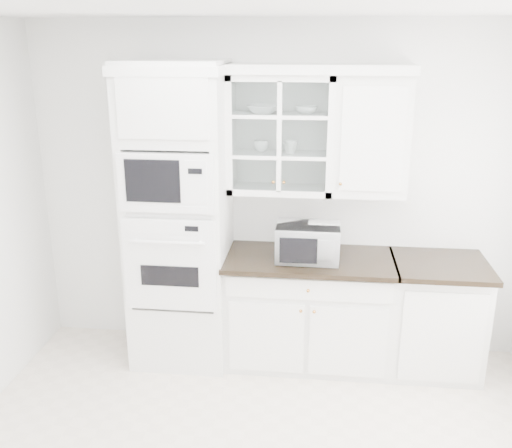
# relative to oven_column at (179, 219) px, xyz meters

# --- Properties ---
(room_shell) EXTENTS (4.00, 3.50, 2.70)m
(room_shell) POSITION_rel_oven_column_xyz_m (0.75, -0.99, 0.58)
(room_shell) COLOR white
(room_shell) RESTS_ON ground
(oven_column) EXTENTS (0.76, 0.68, 2.40)m
(oven_column) POSITION_rel_oven_column_xyz_m (0.00, 0.00, 0.00)
(oven_column) COLOR white
(oven_column) RESTS_ON ground
(base_cabinet_run) EXTENTS (1.32, 0.67, 0.92)m
(base_cabinet_run) POSITION_rel_oven_column_xyz_m (1.03, 0.03, -0.74)
(base_cabinet_run) COLOR white
(base_cabinet_run) RESTS_ON ground
(extra_base_cabinet) EXTENTS (0.72, 0.67, 0.92)m
(extra_base_cabinet) POSITION_rel_oven_column_xyz_m (2.03, 0.03, -0.74)
(extra_base_cabinet) COLOR white
(extra_base_cabinet) RESTS_ON ground
(upper_cabinet_glass) EXTENTS (0.80, 0.33, 0.90)m
(upper_cabinet_glass) POSITION_rel_oven_column_xyz_m (0.78, 0.17, 0.65)
(upper_cabinet_glass) COLOR white
(upper_cabinet_glass) RESTS_ON room_shell
(upper_cabinet_solid) EXTENTS (0.55, 0.33, 0.90)m
(upper_cabinet_solid) POSITION_rel_oven_column_xyz_m (1.46, 0.17, 0.65)
(upper_cabinet_solid) COLOR white
(upper_cabinet_solid) RESTS_ON room_shell
(crown_molding) EXTENTS (2.14, 0.38, 0.07)m
(crown_molding) POSITION_rel_oven_column_xyz_m (0.68, 0.14, 1.14)
(crown_molding) COLOR white
(crown_molding) RESTS_ON room_shell
(countertop_microwave) EXTENTS (0.49, 0.41, 0.28)m
(countertop_microwave) POSITION_rel_oven_column_xyz_m (1.01, -0.02, -0.14)
(countertop_microwave) COLOR white
(countertop_microwave) RESTS_ON base_cabinet_run
(bowl_a) EXTENTS (0.29, 0.29, 0.06)m
(bowl_a) POSITION_rel_oven_column_xyz_m (0.65, 0.16, 0.84)
(bowl_a) COLOR white
(bowl_a) RESTS_ON upper_cabinet_glass
(bowl_b) EXTENTS (0.20, 0.20, 0.05)m
(bowl_b) POSITION_rel_oven_column_xyz_m (0.97, 0.18, 0.84)
(bowl_b) COLOR white
(bowl_b) RESTS_ON upper_cabinet_glass
(cup_a) EXTENTS (0.14, 0.14, 0.09)m
(cup_a) POSITION_rel_oven_column_xyz_m (0.63, 0.18, 0.55)
(cup_a) COLOR white
(cup_a) RESTS_ON upper_cabinet_glass
(cup_b) EXTENTS (0.13, 0.13, 0.10)m
(cup_b) POSITION_rel_oven_column_xyz_m (0.86, 0.15, 0.56)
(cup_b) COLOR white
(cup_b) RESTS_ON upper_cabinet_glass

